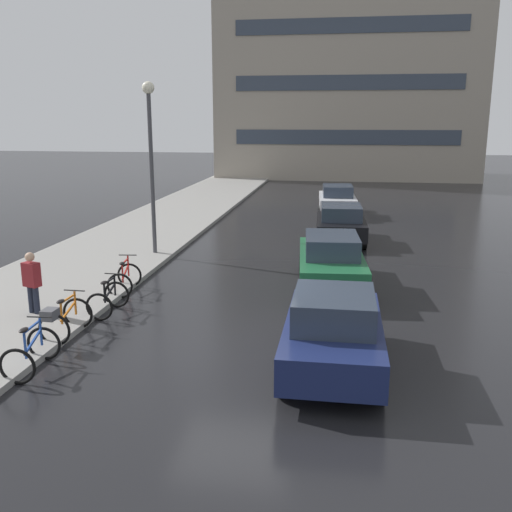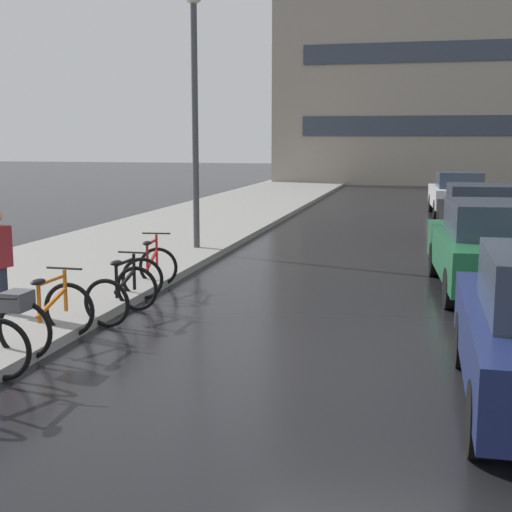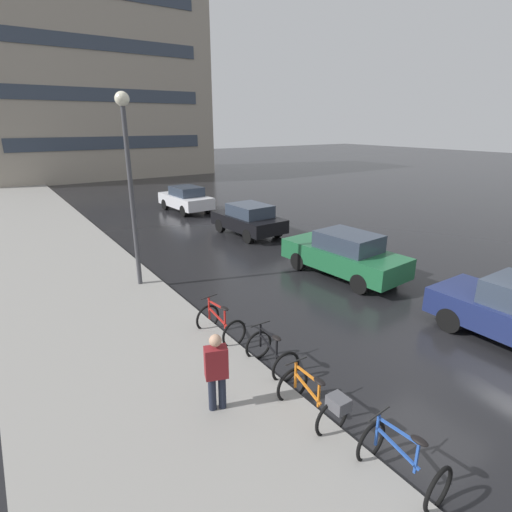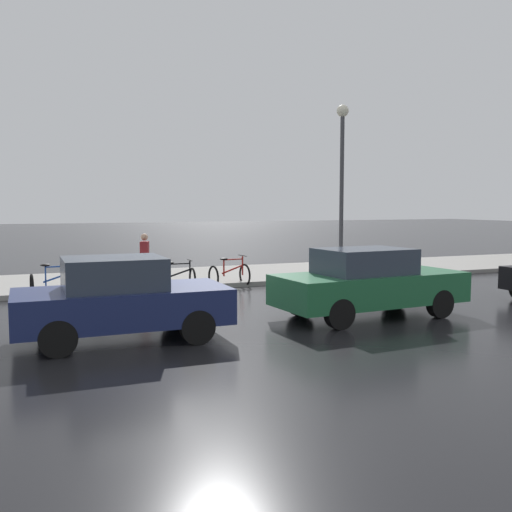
# 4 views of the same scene
# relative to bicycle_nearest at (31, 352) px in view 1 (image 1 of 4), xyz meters

# --- Properties ---
(ground_plane) EXTENTS (140.00, 140.00, 0.00)m
(ground_plane) POSITION_rel_bicycle_nearest_xyz_m (3.57, 1.73, -0.39)
(ground_plane) COLOR black
(sidewalk_kerb) EXTENTS (4.80, 60.00, 0.14)m
(sidewalk_kerb) POSITION_rel_bicycle_nearest_xyz_m (-2.43, 11.73, -0.32)
(sidewalk_kerb) COLOR gray
(sidewalk_kerb) RESTS_ON ground
(bicycle_nearest) EXTENTS (0.78, 1.20, 0.95)m
(bicycle_nearest) POSITION_rel_bicycle_nearest_xyz_m (0.00, 0.00, 0.00)
(bicycle_nearest) COLOR black
(bicycle_nearest) RESTS_ON ground
(bicycle_second) EXTENTS (0.75, 1.39, 0.95)m
(bicycle_second) POSITION_rel_bicycle_nearest_xyz_m (-0.18, 1.63, 0.09)
(bicycle_second) COLOR black
(bicycle_second) RESTS_ON ground
(bicycle_third) EXTENTS (0.71, 1.09, 0.92)m
(bicycle_third) POSITION_rel_bicycle_nearest_xyz_m (0.12, 3.38, -0.01)
(bicycle_third) COLOR black
(bicycle_third) RESTS_ON ground
(bicycle_farthest) EXTENTS (0.84, 1.22, 0.98)m
(bicycle_farthest) POSITION_rel_bicycle_nearest_xyz_m (-0.14, 5.14, -0.00)
(bicycle_farthest) COLOR black
(bicycle_farthest) RESTS_ON ground
(car_navy) EXTENTS (1.83, 3.88, 1.57)m
(car_navy) POSITION_rel_bicycle_nearest_xyz_m (5.66, 0.93, 0.39)
(car_navy) COLOR navy
(car_navy) RESTS_ON ground
(car_green) EXTENTS (2.08, 4.51, 1.56)m
(car_green) POSITION_rel_bicycle_nearest_xyz_m (5.49, 6.47, 0.39)
(car_green) COLOR #1E6038
(car_green) RESTS_ON ground
(car_black) EXTENTS (1.99, 3.87, 1.47)m
(car_black) POSITION_rel_bicycle_nearest_xyz_m (5.72, 12.81, 0.36)
(car_black) COLOR black
(car_black) RESTS_ON ground
(car_white) EXTENTS (1.97, 3.98, 1.50)m
(car_white) POSITION_rel_bicycle_nearest_xyz_m (5.50, 19.30, 0.37)
(car_white) COLOR silver
(car_white) RESTS_ON ground
(pedestrian) EXTENTS (0.46, 0.36, 1.64)m
(pedestrian) POSITION_rel_bicycle_nearest_xyz_m (-1.51, 2.80, 0.53)
(pedestrian) COLOR #1E2333
(pedestrian) RESTS_ON ground
(streetlamp) EXTENTS (0.41, 0.41, 5.90)m
(streetlamp) POSITION_rel_bicycle_nearest_xyz_m (-0.70, 9.41, 3.51)
(streetlamp) COLOR #424247
(streetlamp) RESTS_ON ground
(building_facade_main) EXTENTS (20.50, 9.63, 18.64)m
(building_facade_main) POSITION_rel_bicycle_nearest_xyz_m (5.85, 39.99, 8.93)
(building_facade_main) COLOR #9E9384
(building_facade_main) RESTS_ON ground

